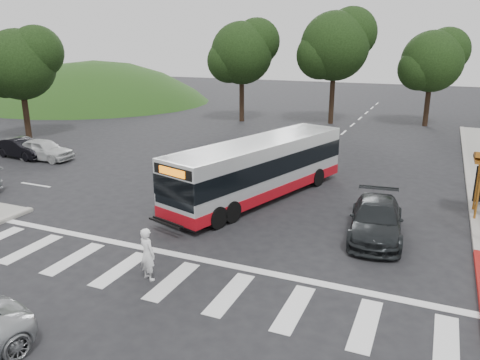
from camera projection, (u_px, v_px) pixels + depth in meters
The scene contains 13 objects.
ground at pixel (236, 226), 19.20m from camera, with size 140.00×140.00×0.00m, color black.
curb_east at pixel (471, 195), 22.80m from camera, with size 0.30×40.00×0.15m, color #9E9991.
hillside_nw at pixel (97, 102), 57.72m from camera, with size 44.00×44.00×10.00m, color #254014.
crosswalk_ladder at pixel (172, 281), 14.80m from camera, with size 18.00×2.60×0.01m, color silver.
tree_north_a at pixel (336, 45), 40.87m from camera, with size 6.60×6.15×10.17m.
tree_north_b at pixel (433, 60), 39.95m from camera, with size 5.72×5.33×8.43m.
tree_north_c at pixel (243, 52), 42.32m from camera, with size 6.16×5.74×9.30m.
tree_west_a at pixel (21, 63), 34.74m from camera, with size 5.72×5.33×8.43m.
transit_bus at pixel (260, 170), 22.22m from camera, with size 2.35×10.85×2.80m, color silver, non-canonical shape.
pedestrian at pixel (147, 254), 14.69m from camera, with size 0.63×0.42×1.74m, color white.
dark_sedan at pixel (376, 220), 17.99m from camera, with size 1.94×4.78×1.39m, color black.
west_car_white at pixel (44, 149), 29.60m from camera, with size 1.59×3.96×1.35m, color silver.
west_car_black at pixel (22, 148), 30.17m from camera, with size 1.35×3.87×1.28m, color black.
Camera 1 is at (7.22, -16.32, 7.32)m, focal length 35.00 mm.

